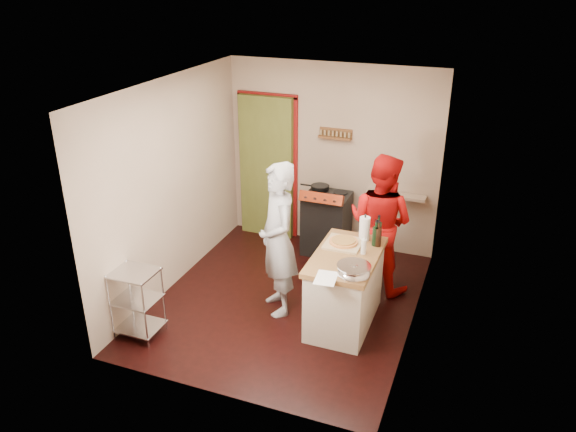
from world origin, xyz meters
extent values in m
plane|color=black|center=(0.00, 0.00, 0.00)|extent=(3.50, 3.50, 0.00)
cube|color=tan|center=(0.00, 1.75, 1.30)|extent=(3.00, 0.04, 2.60)
cube|color=#565B23|center=(-0.95, 1.80, 1.05)|extent=(0.80, 0.40, 2.10)
cube|color=maroon|center=(-1.37, 1.73, 1.05)|extent=(0.06, 0.06, 2.10)
cube|color=maroon|center=(-0.53, 1.73, 1.05)|extent=(0.06, 0.06, 2.10)
cube|color=maroon|center=(-0.95, 1.73, 2.10)|extent=(0.90, 0.06, 0.06)
cube|color=brown|center=(0.05, 1.70, 1.60)|extent=(0.46, 0.09, 0.03)
cube|color=brown|center=(0.05, 1.74, 1.66)|extent=(0.46, 0.02, 0.12)
cube|color=olive|center=(0.05, 1.70, 1.66)|extent=(0.42, 0.04, 0.07)
cube|color=tan|center=(0.95, 1.65, 0.90)|extent=(0.80, 0.18, 0.04)
cube|color=black|center=(0.75, 1.65, 1.02)|extent=(0.10, 0.14, 0.22)
cube|color=tan|center=(-1.50, 0.00, 1.30)|extent=(0.04, 3.50, 2.60)
cube|color=tan|center=(1.50, 0.00, 1.30)|extent=(0.04, 3.50, 2.60)
cube|color=white|center=(0.00, 0.00, 2.61)|extent=(3.00, 3.50, 0.02)
cube|color=black|center=(0.05, 1.43, 0.40)|extent=(0.60, 0.55, 0.80)
cube|color=black|center=(0.05, 1.43, 0.83)|extent=(0.60, 0.55, 0.06)
cube|color=maroon|center=(0.05, 1.15, 0.92)|extent=(0.60, 0.15, 0.17)
cylinder|color=black|center=(-0.10, 1.56, 0.91)|extent=(0.26, 0.26, 0.05)
cylinder|color=silver|center=(-1.50, -1.38, 0.40)|extent=(0.02, 0.02, 0.80)
cylinder|color=silver|center=(-1.06, -1.38, 0.40)|extent=(0.02, 0.02, 0.80)
cylinder|color=silver|center=(-1.50, -1.02, 0.40)|extent=(0.02, 0.02, 0.80)
cylinder|color=silver|center=(-1.06, -1.02, 0.40)|extent=(0.02, 0.02, 0.80)
cube|color=silver|center=(-1.28, -1.20, 0.10)|extent=(0.48, 0.40, 0.02)
cube|color=silver|center=(-1.28, -1.20, 0.45)|extent=(0.48, 0.40, 0.02)
cube|color=silver|center=(-1.28, -1.20, 0.78)|extent=(0.48, 0.40, 0.02)
cube|color=beige|center=(0.76, -0.17, 0.41)|extent=(0.63, 1.10, 0.82)
cube|color=brown|center=(0.76, -0.17, 0.84)|extent=(0.68, 1.16, 0.06)
cube|color=tan|center=(0.67, 0.04, 0.89)|extent=(0.40, 0.40, 0.02)
cylinder|color=#D58842|center=(0.67, 0.04, 0.91)|extent=(0.32, 0.32, 0.02)
ellipsoid|color=silver|center=(0.95, -0.57, 0.93)|extent=(0.35, 0.35, 0.11)
cylinder|color=white|center=(0.85, 0.24, 1.01)|extent=(0.12, 0.12, 0.28)
cylinder|color=silver|center=(0.93, -0.09, 0.96)|extent=(0.06, 0.06, 0.17)
cube|color=white|center=(0.71, -0.73, 0.87)|extent=(0.24, 0.32, 0.00)
cylinder|color=black|center=(1.00, 0.29, 1.03)|extent=(0.08, 0.08, 0.31)
cylinder|color=black|center=(1.03, 0.15, 1.03)|extent=(0.08, 0.08, 0.31)
cylinder|color=black|center=(1.00, 0.16, 1.03)|extent=(0.08, 0.08, 0.31)
imported|color=#B2B2B7|center=(-0.04, -0.19, 0.91)|extent=(0.75, 0.79, 1.82)
imported|color=#B60C0C|center=(0.93, 0.76, 0.87)|extent=(1.00, 0.88, 1.75)
camera|label=1|loc=(2.09, -5.43, 3.76)|focal=35.00mm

